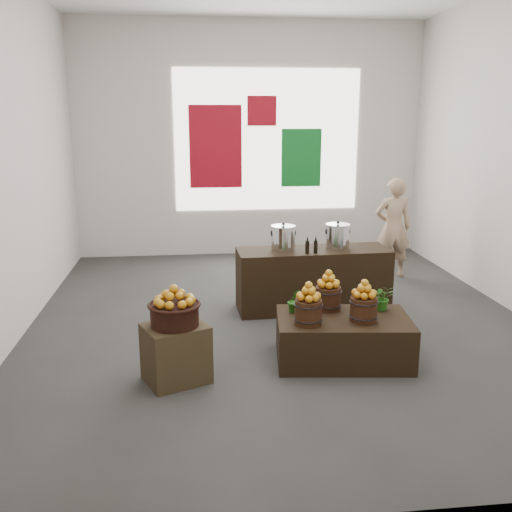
{
  "coord_description": "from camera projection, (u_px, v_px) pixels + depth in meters",
  "views": [
    {
      "loc": [
        -1.05,
        -6.49,
        2.46
      ],
      "look_at": [
        -0.35,
        -0.4,
        0.92
      ],
      "focal_mm": 40.0,
      "sensor_mm": 36.0,
      "label": 1
    }
  ],
  "objects": [
    {
      "name": "apples_in_bucket_front_right",
      "position": [
        364.0,
        289.0,
        5.57
      ],
      "size": [
        0.2,
        0.2,
        0.18
      ],
      "primitive_type": null,
      "color": "#951704",
      "rests_on": "apple_bucket_front_right"
    },
    {
      "name": "back_wall",
      "position": [
        250.0,
        141.0,
        9.85
      ],
      "size": [
        6.0,
        0.04,
        4.0
      ],
      "primitive_type": "cube",
      "color": "beige",
      "rests_on": "ground"
    },
    {
      "name": "oil_cruets",
      "position": [
        318.0,
        244.0,
        6.99
      ],
      "size": [
        0.14,
        0.06,
        0.22
      ],
      "primitive_type": null,
      "rotation": [
        0.0,
        0.0,
        0.04
      ],
      "color": "black",
      "rests_on": "counter"
    },
    {
      "name": "apple_bucket_rear",
      "position": [
        328.0,
        298.0,
        5.95
      ],
      "size": [
        0.27,
        0.27,
        0.25
      ],
      "primitive_type": "cylinder",
      "color": "#3E1C10",
      "rests_on": "display_table"
    },
    {
      "name": "apple_bucket_front_right",
      "position": [
        363.0,
        309.0,
        5.62
      ],
      "size": [
        0.27,
        0.27,
        0.25
      ],
      "primitive_type": "cylinder",
      "color": "#3E1C10",
      "rests_on": "display_table"
    },
    {
      "name": "counter",
      "position": [
        313.0,
        279.0,
        7.3
      ],
      "size": [
        1.95,
        0.68,
        0.79
      ],
      "primitive_type": "cube",
      "rotation": [
        0.0,
        0.0,
        0.04
      ],
      "color": "black",
      "rests_on": "ground"
    },
    {
      "name": "deco_red_upper",
      "position": [
        262.0,
        111.0,
        9.73
      ],
      "size": [
        0.5,
        0.04,
        0.5
      ],
      "primitive_type": "cube",
      "color": "maroon",
      "rests_on": "back_wall"
    },
    {
      "name": "deco_red_left",
      "position": [
        216.0,
        147.0,
        9.78
      ],
      "size": [
        0.9,
        0.04,
        1.4
      ],
      "primitive_type": "cube",
      "color": "maroon",
      "rests_on": "back_wall"
    },
    {
      "name": "herb_garnish_left",
      "position": [
        294.0,
        301.0,
        5.87
      ],
      "size": [
        0.14,
        0.11,
        0.25
      ],
      "primitive_type": "imported",
      "rotation": [
        0.0,
        0.0,
        -0.01
      ],
      "color": "#1F5912",
      "rests_on": "display_table"
    },
    {
      "name": "wicker_basket",
      "position": [
        175.0,
        315.0,
        5.24
      ],
      "size": [
        0.45,
        0.45,
        0.2
      ],
      "primitive_type": "cylinder",
      "color": "black",
      "rests_on": "crate"
    },
    {
      "name": "display_table",
      "position": [
        343.0,
        339.0,
        5.8
      ],
      "size": [
        1.42,
        0.97,
        0.46
      ],
      "primitive_type": "cube",
      "rotation": [
        0.0,
        0.0,
        -0.12
      ],
      "color": "black",
      "rests_on": "ground"
    },
    {
      "name": "crate",
      "position": [
        176.0,
        353.0,
        5.33
      ],
      "size": [
        0.69,
        0.64,
        0.56
      ],
      "primitive_type": "cube",
      "rotation": [
        0.0,
        0.0,
        0.41
      ],
      "color": "#463921",
      "rests_on": "ground"
    },
    {
      "name": "apples_in_basket",
      "position": [
        174.0,
        295.0,
        5.19
      ],
      "size": [
        0.35,
        0.35,
        0.19
      ],
      "primitive_type": null,
      "color": "#951704",
      "rests_on": "wicker_basket"
    },
    {
      "name": "apples_in_bucket_front_left",
      "position": [
        309.0,
        291.0,
        5.49
      ],
      "size": [
        0.2,
        0.2,
        0.18
      ],
      "primitive_type": null,
      "color": "#951704",
      "rests_on": "apple_bucket_front_left"
    },
    {
      "name": "stock_pot_center",
      "position": [
        337.0,
        237.0,
        7.21
      ],
      "size": [
        0.3,
        0.3,
        0.3
      ],
      "primitive_type": "cylinder",
      "color": "silver",
      "rests_on": "counter"
    },
    {
      "name": "back_opening",
      "position": [
        267.0,
        141.0,
        9.87
      ],
      "size": [
        3.2,
        0.02,
        2.4
      ],
      "primitive_type": "cube",
      "color": "white",
      "rests_on": "back_wall"
    },
    {
      "name": "shopper",
      "position": [
        393.0,
        228.0,
        8.66
      ],
      "size": [
        0.58,
        0.4,
        1.53
      ],
      "primitive_type": "imported",
      "rotation": [
        0.0,
        0.0,
        3.08
      ],
      "color": "tan",
      "rests_on": "ground"
    },
    {
      "name": "deco_green_right",
      "position": [
        301.0,
        158.0,
        10.0
      ],
      "size": [
        0.7,
        0.04,
        1.0
      ],
      "primitive_type": "cube",
      "color": "#106A23",
      "rests_on": "back_wall"
    },
    {
      "name": "apples_in_bucket_rear",
      "position": [
        329.0,
        279.0,
        5.9
      ],
      "size": [
        0.2,
        0.2,
        0.18
      ],
      "primitive_type": null,
      "color": "#951704",
      "rests_on": "apple_bucket_rear"
    },
    {
      "name": "herb_garnish_right",
      "position": [
        382.0,
        297.0,
        5.94
      ],
      "size": [
        0.26,
        0.23,
        0.27
      ],
      "primitive_type": "imported",
      "rotation": [
        0.0,
        0.0,
        -0.08
      ],
      "color": "#1F5912",
      "rests_on": "display_table"
    },
    {
      "name": "apple_bucket_front_left",
      "position": [
        308.0,
        312.0,
        5.54
      ],
      "size": [
        0.27,
        0.27,
        0.25
      ],
      "primitive_type": "cylinder",
      "color": "#3E1C10",
      "rests_on": "display_table"
    },
    {
      "name": "ground",
      "position": [
        280.0,
        320.0,
        6.97
      ],
      "size": [
        7.0,
        7.0,
        0.0
      ],
      "primitive_type": "plane",
      "color": "#333331",
      "rests_on": "ground"
    },
    {
      "name": "stock_pot_left",
      "position": [
        283.0,
        239.0,
        7.11
      ],
      "size": [
        0.3,
        0.3,
        0.3
      ],
      "primitive_type": "cylinder",
      "color": "silver",
      "rests_on": "counter"
    }
  ]
}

